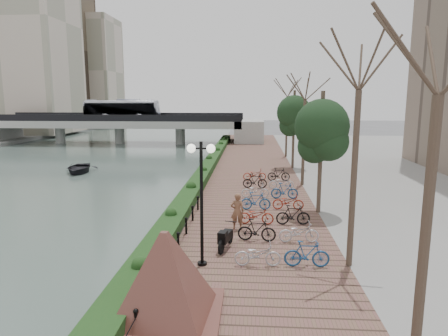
# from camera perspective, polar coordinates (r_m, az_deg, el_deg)

# --- Properties ---
(ground) EXTENTS (220.00, 220.00, 0.00)m
(ground) POSITION_cam_1_polar(r_m,az_deg,el_deg) (14.62, -14.39, -17.35)
(ground) COLOR #59595B
(ground) RESTS_ON ground
(river_water) EXTENTS (30.00, 130.00, 0.02)m
(river_water) POSITION_cam_1_polar(r_m,az_deg,el_deg) (42.51, -23.15, 0.20)
(river_water) COLOR #42534B
(river_water) RESTS_ON ground
(promenade) EXTENTS (8.00, 75.00, 0.50)m
(promenade) POSITION_cam_1_polar(r_m,az_deg,el_deg) (30.46, 3.25, -2.14)
(promenade) COLOR brown
(promenade) RESTS_ON ground
(hedge) EXTENTS (1.10, 56.00, 0.60)m
(hedge) POSITION_cam_1_polar(r_m,az_deg,el_deg) (33.02, -2.59, -0.21)
(hedge) COLOR #143916
(hedge) RESTS_ON promenade
(chain_fence) EXTENTS (0.10, 14.10, 0.70)m
(chain_fence) POSITION_cam_1_polar(r_m,az_deg,el_deg) (15.69, -7.23, -11.74)
(chain_fence) COLOR black
(chain_fence) RESTS_ON promenade
(granite_monument) EXTENTS (4.86, 4.86, 2.54)m
(granite_monument) POSITION_cam_1_polar(r_m,az_deg,el_deg) (11.56, -8.41, -14.91)
(granite_monument) COLOR #4F2E22
(granite_monument) RESTS_ON promenade
(lamppost) EXTENTS (1.02, 0.32, 4.62)m
(lamppost) POSITION_cam_1_polar(r_m,az_deg,el_deg) (14.33, -3.26, -1.24)
(lamppost) COLOR black
(lamppost) RESTS_ON promenade
(motorcycle) EXTENTS (0.85, 1.66, 0.99)m
(motorcycle) POSITION_cam_1_polar(r_m,az_deg,el_deg) (16.65, 0.27, -9.81)
(motorcycle) COLOR black
(motorcycle) RESTS_ON promenade
(pedestrian) EXTENTS (0.66, 0.46, 1.74)m
(pedestrian) POSITION_cam_1_polar(r_m,az_deg,el_deg) (18.89, 1.91, -6.21)
(pedestrian) COLOR brown
(pedestrian) RESTS_ON promenade
(bicycle_parking) EXTENTS (2.40, 17.32, 1.00)m
(bicycle_parking) POSITION_cam_1_polar(r_m,az_deg,el_deg) (22.42, 6.82, -4.72)
(bicycle_parking) COLOR #B7B5BA
(bicycle_parking) RESTS_ON promenade
(street_trees) EXTENTS (3.20, 37.12, 6.80)m
(street_trees) POSITION_cam_1_polar(r_m,az_deg,el_deg) (25.41, 12.26, 3.09)
(street_trees) COLOR #382E21
(street_trees) RESTS_ON promenade
(bridge) EXTENTS (36.00, 10.77, 6.50)m
(bridge) POSITION_cam_1_polar(r_m,az_deg,el_deg) (60.51, -14.67, 6.56)
(bridge) COLOR #969792
(bridge) RESTS_ON ground
(boat) EXTENTS (3.51, 4.42, 0.82)m
(boat) POSITION_cam_1_polar(r_m,az_deg,el_deg) (38.16, -20.05, 0.01)
(boat) COLOR black
(boat) RESTS_ON river_water
(far_buildings) EXTENTS (35.00, 38.00, 38.00)m
(far_buildings) POSITION_cam_1_polar(r_m,az_deg,el_deg) (91.21, -27.35, 14.86)
(far_buildings) COLOR #C2B3A1
(far_buildings) RESTS_ON far_bank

